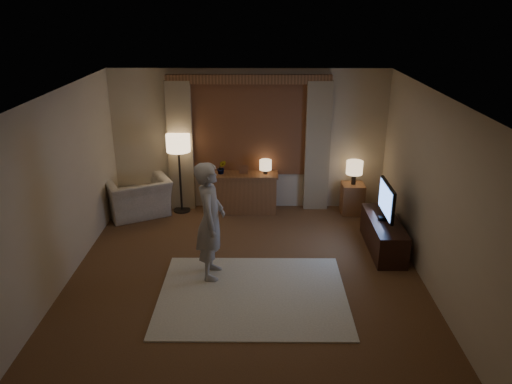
{
  "coord_description": "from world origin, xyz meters",
  "views": [
    {
      "loc": [
        0.2,
        -6.12,
        3.69
      ],
      "look_at": [
        0.14,
        0.6,
        1.11
      ],
      "focal_mm": 35.0,
      "sensor_mm": 36.0,
      "label": 1
    }
  ],
  "objects_px": {
    "tv_stand": "(383,235)",
    "armchair": "(138,197)",
    "person": "(210,221)",
    "side_table": "(352,198)",
    "sideboard": "(244,194)"
  },
  "relations": [
    {
      "from": "tv_stand",
      "to": "armchair",
      "type": "bearing_deg",
      "value": 162.24
    },
    {
      "from": "armchair",
      "to": "person",
      "type": "xyz_separation_m",
      "value": [
        1.55,
        -2.19,
        0.51
      ]
    },
    {
      "from": "armchair",
      "to": "side_table",
      "type": "xyz_separation_m",
      "value": [
        3.94,
        0.13,
        -0.07
      ]
    },
    {
      "from": "side_table",
      "to": "person",
      "type": "height_order",
      "value": "person"
    },
    {
      "from": "armchair",
      "to": "side_table",
      "type": "relative_size",
      "value": 1.94
    },
    {
      "from": "sideboard",
      "to": "armchair",
      "type": "height_order",
      "value": "armchair"
    },
    {
      "from": "armchair",
      "to": "person",
      "type": "distance_m",
      "value": 2.73
    },
    {
      "from": "sideboard",
      "to": "armchair",
      "type": "bearing_deg",
      "value": -174.78
    },
    {
      "from": "sideboard",
      "to": "tv_stand",
      "type": "distance_m",
      "value": 2.71
    },
    {
      "from": "tv_stand",
      "to": "sideboard",
      "type": "bearing_deg",
      "value": 146.01
    },
    {
      "from": "sideboard",
      "to": "side_table",
      "type": "relative_size",
      "value": 2.14
    },
    {
      "from": "sideboard",
      "to": "armchair",
      "type": "xyz_separation_m",
      "value": [
        -1.93,
        -0.18,
        0.0
      ]
    },
    {
      "from": "armchair",
      "to": "tv_stand",
      "type": "xyz_separation_m",
      "value": [
        4.18,
        -1.34,
        -0.1
      ]
    },
    {
      "from": "armchair",
      "to": "side_table",
      "type": "distance_m",
      "value": 3.95
    },
    {
      "from": "armchair",
      "to": "tv_stand",
      "type": "height_order",
      "value": "armchair"
    }
  ]
}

